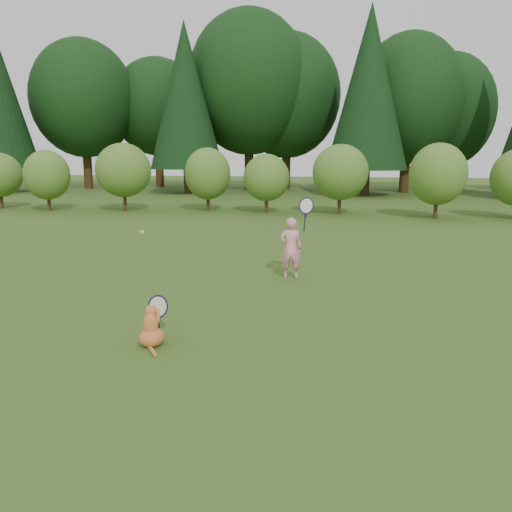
# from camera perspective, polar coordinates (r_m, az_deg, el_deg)

# --- Properties ---
(ground) EXTENTS (100.00, 100.00, 0.00)m
(ground) POSITION_cam_1_polar(r_m,az_deg,el_deg) (7.40, -2.66, -6.47)
(ground) COLOR #2E4B15
(ground) RESTS_ON ground
(shrub_row) EXTENTS (28.00, 3.00, 2.80)m
(shrub_row) POSITION_cam_1_polar(r_m,az_deg,el_deg) (19.95, 5.83, 8.80)
(shrub_row) COLOR #497323
(shrub_row) RESTS_ON ground
(woodland_backdrop) EXTENTS (48.00, 10.00, 15.00)m
(woodland_backdrop) POSITION_cam_1_polar(r_m,az_deg,el_deg) (30.36, 7.72, 21.17)
(woodland_backdrop) COLOR black
(woodland_backdrop) RESTS_ON ground
(child) EXTENTS (0.66, 0.43, 1.71)m
(child) POSITION_cam_1_polar(r_m,az_deg,el_deg) (9.34, 4.05, 1.08)
(child) COLOR pink
(child) RESTS_ON ground
(cat) EXTENTS (0.43, 0.71, 0.71)m
(cat) POSITION_cam_1_polar(r_m,az_deg,el_deg) (6.22, -11.87, -7.62)
(cat) COLOR orange
(cat) RESTS_ON ground
(tennis_ball) EXTENTS (0.07, 0.07, 0.07)m
(tennis_ball) POSITION_cam_1_polar(r_m,az_deg,el_deg) (7.49, -12.87, 2.66)
(tennis_ball) COLOR #C1D118
(tennis_ball) RESTS_ON ground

